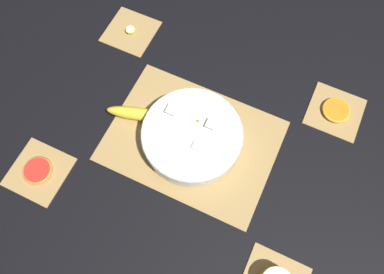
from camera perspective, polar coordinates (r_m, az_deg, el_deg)
ground_plane at (r=1.07m, az=0.00°, el=-0.58°), size 6.00×6.00×0.00m
bamboo_mat_center at (r=1.07m, az=0.00°, el=-0.52°), size 0.47×0.35×0.01m
coaster_mat_near_left at (r=1.18m, az=20.98°, el=3.66°), size 0.15×0.15×0.01m
coaster_mat_near_right at (r=1.28m, az=-9.34°, el=15.62°), size 0.15×0.15×0.01m
coaster_mat_far_right at (r=1.12m, az=-22.30°, el=-4.88°), size 0.15×0.15×0.01m
fruit_salad_bowl at (r=1.03m, az=0.05°, el=0.22°), size 0.28×0.28×0.07m
whole_banana at (r=1.09m, az=-8.15°, el=3.71°), size 0.18×0.09×0.04m
orange_slice_whole at (r=1.18m, az=21.11°, el=3.84°), size 0.08×0.08×0.01m
banana_coin_single at (r=1.27m, az=-9.39°, el=15.83°), size 0.03×0.03×0.01m
grapefruit_slice at (r=1.11m, az=-22.46°, el=-4.73°), size 0.08×0.08×0.01m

